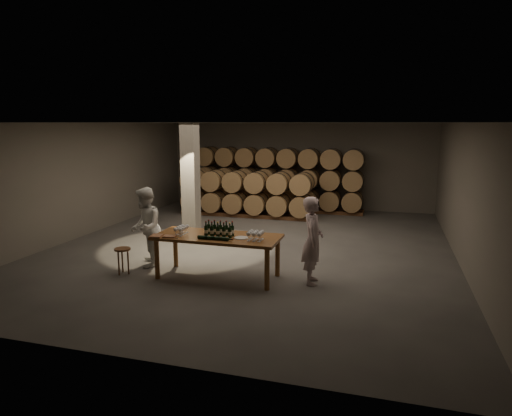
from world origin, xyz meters
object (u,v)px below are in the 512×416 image
(stool, at_px, (123,253))
(person_man, at_px, (313,240))
(tasting_table, at_px, (217,240))
(plate, at_px, (241,238))
(person_woman, at_px, (145,227))
(notebook_near, at_px, (170,236))
(bottle_cluster, at_px, (219,231))

(stool, relative_size, person_man, 0.32)
(tasting_table, distance_m, plate, 0.56)
(tasting_table, bearing_deg, person_woman, 171.40)
(plate, xyz_separation_m, person_woman, (-2.37, 0.35, -0.01))
(plate, xyz_separation_m, notebook_near, (-1.43, -0.32, 0.01))
(tasting_table, relative_size, person_man, 1.47)
(bottle_cluster, relative_size, stool, 1.06)
(bottle_cluster, relative_size, person_woman, 0.33)
(tasting_table, bearing_deg, plate, -7.53)
(person_woman, bearing_deg, person_man, 65.04)
(bottle_cluster, relative_size, person_man, 0.34)
(tasting_table, relative_size, stool, 4.59)
(bottle_cluster, height_order, notebook_near, bottle_cluster)
(plate, xyz_separation_m, stool, (-2.57, -0.30, -0.44))
(person_man, bearing_deg, notebook_near, 94.83)
(notebook_near, bearing_deg, person_woman, 136.52)
(stool, xyz_separation_m, person_man, (3.98, 0.57, 0.42))
(bottle_cluster, bearing_deg, person_woman, 170.99)
(tasting_table, bearing_deg, stool, -169.74)
(bottle_cluster, height_order, stool, bottle_cluster)
(plate, relative_size, notebook_near, 1.12)
(person_man, xyz_separation_m, person_woman, (-3.78, 0.07, 0.01))
(bottle_cluster, distance_m, person_woman, 1.90)
(bottle_cluster, relative_size, plate, 2.12)
(person_man, bearing_deg, person_woman, 81.92)
(tasting_table, relative_size, notebook_near, 10.32)
(tasting_table, xyz_separation_m, plate, (0.54, -0.07, 0.11))
(bottle_cluster, bearing_deg, stool, -170.56)
(tasting_table, xyz_separation_m, bottle_cluster, (0.05, -0.02, 0.22))
(bottle_cluster, distance_m, stool, 2.18)
(bottle_cluster, height_order, person_man, person_man)
(person_woman, bearing_deg, tasting_table, 57.49)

